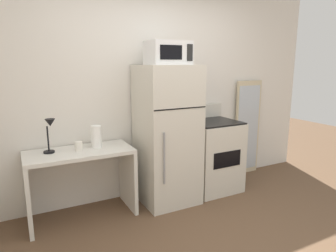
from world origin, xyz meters
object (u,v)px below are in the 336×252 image
Objects in this scene: paper_towel_roll at (96,137)px; oven_range at (212,155)px; microwave at (168,53)px; desk at (80,171)px; refrigerator at (167,135)px; coffee_mug at (79,146)px; desk_lamp at (50,130)px; leaning_mirror at (247,128)px.

oven_range is (1.50, -0.08, -0.40)m from paper_towel_roll.
microwave reaches higher than oven_range.
desk is 1.06m from refrigerator.
refrigerator is (0.81, -0.10, -0.05)m from paper_towel_roll.
coffee_mug is at bearing 93.93° from desk.
leaning_mirror is at bearing 3.47° from desk_lamp.
coffee_mug is at bearing -9.25° from desk_lamp.
refrigerator is at bearing 90.32° from microwave.
desk_lamp reaches higher than desk.
coffee_mug is at bearing 178.52° from oven_range.
refrigerator is at bearing -178.31° from oven_range.
desk is 0.67× the size of refrigerator.
microwave reaches higher than coffee_mug.
refrigerator is at bearing -169.56° from leaning_mirror.
microwave is at bearing -5.74° from desk_lamp.
refrigerator is at bearing -3.62° from coffee_mug.
desk is 0.40m from paper_towel_roll.
microwave is (1.28, -0.13, 0.77)m from desk_lamp.
coffee_mug is 0.06× the size of refrigerator.
desk is at bearing 176.84° from refrigerator.
refrigerator reaches higher than coffee_mug.
desk_lamp is 0.25× the size of leaning_mirror.
desk is 2.52m from leaning_mirror.
paper_towel_roll is at bearing 171.81° from microwave.
desk_lamp is at bearing -176.53° from leaning_mirror.
oven_range is 0.79× the size of leaning_mirror.
microwave is 0.42× the size of oven_range.
desk is at bearing 178.79° from oven_range.
microwave is (0.00, -0.02, 0.95)m from refrigerator.
microwave reaches higher than desk_lamp.
refrigerator is 1.17× the size of leaning_mirror.
coffee_mug is 1.73m from oven_range.
leaning_mirror is at bearing 4.44° from paper_towel_roll.
leaning_mirror is (2.51, 0.21, -0.10)m from coffee_mug.
desk is at bearing -10.94° from desk_lamp.
oven_range reaches higher than paper_towel_roll.
paper_towel_roll is at bearing 177.10° from oven_range.
refrigerator is at bearing -4.80° from desk_lamp.
refrigerator reaches higher than leaning_mirror.
desk_lamp is (-0.27, 0.05, 0.47)m from desk.
leaning_mirror is at bearing 4.82° from coffee_mug.
paper_towel_roll is 2.32m from leaning_mirror.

